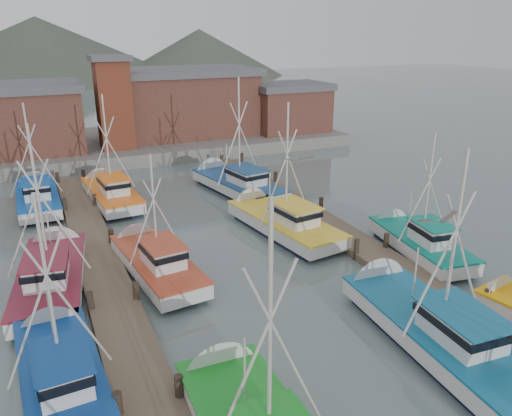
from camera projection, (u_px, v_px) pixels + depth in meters
name	position (u px, v px, depth m)	size (l,w,h in m)	color
ground	(306.00, 332.00, 20.88)	(260.00, 260.00, 0.00)	#546563
dock_left	(118.00, 318.00, 21.57)	(2.30, 46.00, 1.50)	brown
dock_right	(382.00, 260.00, 26.98)	(2.30, 46.00, 1.50)	brown
quay	(131.00, 144.00, 52.41)	(44.00, 16.00, 1.20)	slate
shed_left	(10.00, 118.00, 45.18)	(12.72, 8.48, 6.20)	brown
shed_center	(185.00, 101.00, 53.35)	(14.84, 9.54, 6.90)	brown
shed_right	(289.00, 107.00, 55.32)	(8.48, 6.36, 5.20)	brown
lookout_tower	(114.00, 102.00, 46.53)	(3.60, 3.60, 8.50)	#612C1B
distant_hills	(10.00, 81.00, 121.11)	(175.00, 140.00, 42.00)	#485244
boat_5	(428.00, 325.00, 20.22)	(3.81, 10.25, 9.08)	black
boat_6	(61.00, 372.00, 17.44)	(3.34, 8.45, 8.11)	black
boat_8	(154.00, 261.00, 25.74)	(3.50, 8.65, 7.15)	black
boat_9	(279.00, 221.00, 31.14)	(4.20, 9.81, 8.93)	black
boat_10	(52.00, 273.00, 24.46)	(4.07, 9.59, 9.00)	black
boat_11	(415.00, 241.00, 28.21)	(3.50, 8.17, 7.56)	black
boat_12	(110.00, 193.00, 36.48)	(3.45, 8.93, 8.57)	black
boat_13	(234.00, 183.00, 38.74)	(4.72, 10.23, 9.65)	black
boat_14	(37.00, 197.00, 35.62)	(3.38, 8.73, 8.11)	black
gull_near	(438.00, 220.00, 13.78)	(1.55, 0.66, 0.24)	gray
gull_far	(298.00, 160.00, 22.77)	(1.53, 0.66, 0.24)	gray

